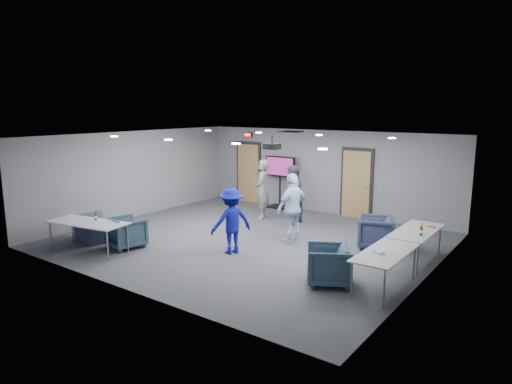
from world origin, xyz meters
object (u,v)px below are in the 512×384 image
Objects in this scene: person_a at (262,189)px; chair_right_a at (376,232)px; table_front_left at (88,223)px; bottle_front at (96,217)px; table_right_b at (386,254)px; person_d at (231,221)px; person_c at (293,208)px; person_b at (292,195)px; tv_stand at (280,179)px; table_right_a at (416,232)px; projector at (272,146)px; chair_right_c at (329,265)px; chair_front_a at (126,232)px; chair_front_b at (93,228)px; bottle_right at (421,231)px.

person_a reaches higher than chair_right_a.
bottle_front reaches higher than table_front_left.
bottle_front reaches higher than table_right_b.
person_d reaches higher than table_front_left.
person_c is 1.73m from person_d.
person_b reaches higher than bottle_front.
person_b is at bearing -47.83° from tv_stand.
projector reaches higher than table_right_a.
person_d is 1.84× the size of chair_right_c.
table_front_left is at bearing -99.21° from tv_stand.
chair_right_c is at bearing 5.11° from table_front_left.
chair_front_a is (-5.15, -0.80, -0.01)m from chair_right_c.
chair_front_b is 3.59× the size of bottle_right.
person_c is at bearing 26.47° from person_b.
table_right_b is 0.88× the size of table_front_left.
chair_right_c is at bearing 13.34° from bottle_front.
chair_right_a is 1.23m from table_right_a.
person_b is 5.60m from chair_front_b.
table_front_left is (-5.49, -4.33, 0.30)m from chair_right_a.
chair_front_b is 8.04m from bottle_right.
person_d reaches higher than chair_front_a.
tv_stand is at bearing -84.44° from chair_front_a.
chair_right_a is (1.89, 0.85, -0.51)m from person_c.
person_d is 1.89× the size of chair_front_a.
person_b is at bearing 62.45° from bottle_front.
chair_right_a reaches higher than table_right_b.
chair_front_a is 6.92m from bottle_right.
person_c reaches higher than person_d.
person_c is 1.14× the size of person_d.
person_b is 3.06m from chair_right_a.
projector reaches higher than table_front_left.
projector reaches higher than chair_right_c.
person_a is 6.09m from table_right_b.
person_a is 2.76m from person_c.
table_right_b is at bearing 77.04° from person_c.
chair_front_a is at bearing -31.50° from person_b.
person_a reaches higher than person_c.
table_front_left is (-5.62, -1.54, 0.30)m from chair_right_c.
person_a is 2.12× the size of chair_right_a.
bottle_front reaches higher than chair_front_b.
person_b is at bearing 158.73° from bottle_right.
chair_right_c is 2.09× the size of projector.
chair_front_b is (-1.15, -0.14, -0.05)m from chair_front_a.
projector is at bearing 53.84° from bottle_front.
bottle_right is (3.21, -0.02, -0.07)m from person_c.
chair_front_a is (-2.39, -1.18, -0.41)m from person_d.
bottle_front is (0.71, -0.39, 0.49)m from chair_front_b.
chair_front_a reaches higher than table_right_b.
person_d is 3.81m from chair_front_b.
person_b is 5.11m from table_right_b.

